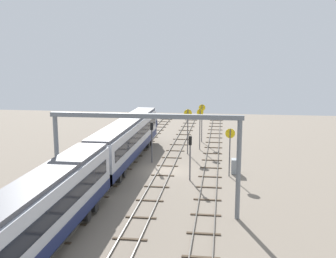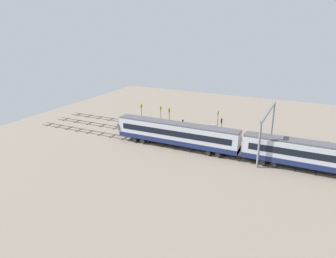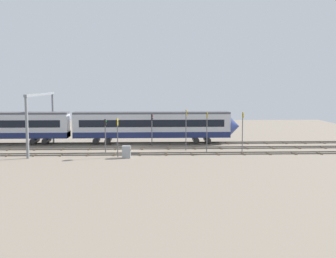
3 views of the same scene
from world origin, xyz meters
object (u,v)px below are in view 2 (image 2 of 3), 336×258
Objects in this scene: signal_light_trackside_approach at (221,126)px; signal_light_trackside_departure at (183,128)px; speed_sign_far_trackside at (218,118)px; speed_sign_distant_end at (142,112)px; train at (238,144)px; relay_cabinet at (213,128)px; speed_sign_near_foreground at (161,115)px; speed_sign_mid_trackside at (169,117)px; overhead_gantry at (268,122)px.

signal_light_trackside_approach is 0.95× the size of signal_light_trackside_departure.
speed_sign_distant_end is (16.77, 3.75, 0.24)m from speed_sign_far_trackside.
speed_sign_distant_end is at bearing -18.39° from train.
signal_light_trackside_departure reaches higher than relay_cabinet.
signal_light_trackside_approach is at bearing 179.27° from speed_sign_near_foreground.
signal_light_trackside_departure is at bearing 157.45° from speed_sign_distant_end.
relay_cabinet is (-8.01, -5.76, -3.00)m from speed_sign_mid_trackside.
signal_light_trackside_approach is 5.92m from relay_cabinet.
overhead_gantry is 9.62× the size of relay_cabinet.
signal_light_trackside_approach reaches higher than relay_cabinet.
speed_sign_far_trackside reaches higher than signal_light_trackside_approach.
speed_sign_far_trackside reaches higher than relay_cabinet.
relay_cabinet is at bearing -164.38° from speed_sign_distant_end.
speed_sign_distant_end is 3.55× the size of relay_cabinet.
signal_light_trackside_departure is (4.36, 8.90, -0.20)m from speed_sign_far_trackside.
speed_sign_mid_trackside is 3.72× the size of relay_cabinet.
speed_sign_near_foreground reaches higher than speed_sign_far_trackside.
speed_sign_distant_end is at bearing -10.21° from speed_sign_mid_trackside.
speed_sign_far_trackside is (-11.87, -3.75, -0.17)m from speed_sign_near_foreground.
speed_sign_near_foreground is at bearing -7.24° from overhead_gantry.
speed_sign_mid_trackside is at bearing -4.37° from overhead_gantry.
overhead_gantry is 2.59× the size of speed_sign_mid_trackside.
overhead_gantry is 13.30m from speed_sign_far_trackside.
speed_sign_near_foreground is 9.12m from signal_light_trackside_departure.
relay_cabinet is (12.32, -7.31, -5.09)m from overhead_gantry.
speed_sign_mid_trackside is at bearing -21.95° from train.
speed_sign_far_trackside is (11.21, -6.68, -2.54)m from overhead_gantry.
speed_sign_distant_end is 1.21× the size of signal_light_trackside_approach.
overhead_gantry is at bearing 175.63° from speed_sign_mid_trackside.
train is 9.19× the size of speed_sign_distant_end.
speed_sign_mid_trackside reaches higher than signal_light_trackside_approach.
speed_sign_mid_trackside is at bearing 29.34° from speed_sign_far_trackside.
train is 9.23× the size of speed_sign_near_foreground.
speed_sign_mid_trackside is at bearing -38.41° from signal_light_trackside_departure.
signal_light_trackside_approach is 8.05m from signal_light_trackside_departure.
relay_cabinet is (-3.25, -9.53, -2.34)m from signal_light_trackside_departure.
overhead_gantry is 3.29× the size of signal_light_trackside_approach.
train is at bearing 122.19° from speed_sign_far_trackside.
speed_sign_mid_trackside reaches higher than train.
relay_cabinet is (3.08, -4.56, -2.19)m from signal_light_trackside_approach.
train is 25.51m from speed_sign_distant_end.
speed_sign_near_foreground reaches higher than relay_cabinet.
speed_sign_distant_end is (7.65, -1.38, -0.22)m from speed_sign_mid_trackside.
overhead_gantry is 20.50m from speed_sign_mid_trackside.
signal_light_trackside_departure is at bearing -13.78° from train.
speed_sign_mid_trackside is 10.47m from speed_sign_far_trackside.
signal_light_trackside_departure reaches higher than signal_light_trackside_approach.
speed_sign_mid_trackside is 7.78m from speed_sign_distant_end.
speed_sign_near_foreground is 1.21× the size of signal_light_trackside_approach.
speed_sign_distant_end reaches higher than speed_sign_near_foreground.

